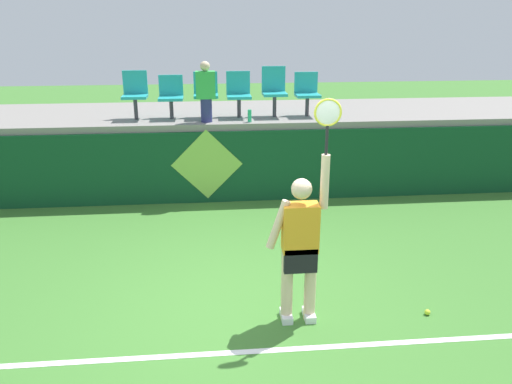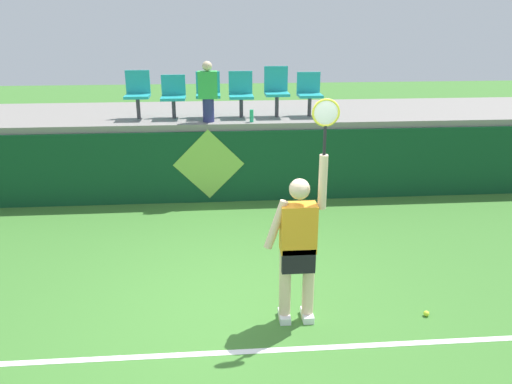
{
  "view_description": "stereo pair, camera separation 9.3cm",
  "coord_description": "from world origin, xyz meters",
  "px_view_note": "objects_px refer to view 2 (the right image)",
  "views": [
    {
      "loc": [
        -0.3,
        -5.2,
        3.28
      ],
      "look_at": [
        0.32,
        1.28,
        0.98
      ],
      "focal_mm": 35.86,
      "sensor_mm": 36.0,
      "label": 1
    },
    {
      "loc": [
        -0.21,
        -5.21,
        3.28
      ],
      "look_at": [
        0.32,
        1.28,
        0.98
      ],
      "focal_mm": 35.86,
      "sensor_mm": 36.0,
      "label": 2
    }
  ],
  "objects_px": {
    "stadium_chair_5": "(309,92)",
    "water_bottle": "(252,116)",
    "spectator_0": "(208,91)",
    "stadium_chair_0": "(138,92)",
    "stadium_chair_2": "(208,92)",
    "stadium_chair_3": "(241,92)",
    "stadium_chair_1": "(173,94)",
    "stadium_chair_4": "(276,89)",
    "tennis_ball": "(426,314)",
    "tennis_player": "(298,243)"
  },
  "relations": [
    {
      "from": "stadium_chair_5",
      "to": "water_bottle",
      "type": "bearing_deg",
      "value": -154.89
    },
    {
      "from": "spectator_0",
      "to": "stadium_chair_0",
      "type": "bearing_deg",
      "value": 161.46
    },
    {
      "from": "stadium_chair_2",
      "to": "stadium_chair_3",
      "type": "height_order",
      "value": "stadium_chair_3"
    },
    {
      "from": "stadium_chair_1",
      "to": "stadium_chair_5",
      "type": "bearing_deg",
      "value": 0.02
    },
    {
      "from": "stadium_chair_1",
      "to": "stadium_chair_4",
      "type": "bearing_deg",
      "value": 0.25
    },
    {
      "from": "tennis_ball",
      "to": "stadium_chair_5",
      "type": "relative_size",
      "value": 0.08
    },
    {
      "from": "stadium_chair_2",
      "to": "stadium_chair_4",
      "type": "distance_m",
      "value": 1.27
    },
    {
      "from": "water_bottle",
      "to": "stadium_chair_5",
      "type": "distance_m",
      "value": 1.29
    },
    {
      "from": "stadium_chair_1",
      "to": "stadium_chair_4",
      "type": "height_order",
      "value": "stadium_chair_4"
    },
    {
      "from": "stadium_chair_0",
      "to": "stadium_chair_5",
      "type": "height_order",
      "value": "stadium_chair_0"
    },
    {
      "from": "stadium_chair_4",
      "to": "stadium_chair_5",
      "type": "xyz_separation_m",
      "value": [
        0.62,
        -0.01,
        -0.06
      ]
    },
    {
      "from": "tennis_player",
      "to": "spectator_0",
      "type": "xyz_separation_m",
      "value": [
        -0.97,
        4.16,
        1.03
      ]
    },
    {
      "from": "stadium_chair_2",
      "to": "stadium_chair_5",
      "type": "relative_size",
      "value": 1.03
    },
    {
      "from": "stadium_chair_1",
      "to": "tennis_ball",
      "type": "bearing_deg",
      "value": -56.4
    },
    {
      "from": "stadium_chair_2",
      "to": "tennis_player",
      "type": "bearing_deg",
      "value": -78.09
    },
    {
      "from": "tennis_player",
      "to": "tennis_ball",
      "type": "distance_m",
      "value": 1.74
    },
    {
      "from": "tennis_ball",
      "to": "stadium_chair_2",
      "type": "bearing_deg",
      "value": 117.81
    },
    {
      "from": "tennis_ball",
      "to": "stadium_chair_2",
      "type": "distance_m",
      "value": 5.59
    },
    {
      "from": "stadium_chair_5",
      "to": "tennis_player",
      "type": "bearing_deg",
      "value": -101.3
    },
    {
      "from": "water_bottle",
      "to": "stadium_chair_2",
      "type": "height_order",
      "value": "stadium_chair_2"
    },
    {
      "from": "water_bottle",
      "to": "stadium_chair_5",
      "type": "height_order",
      "value": "stadium_chair_5"
    },
    {
      "from": "water_bottle",
      "to": "stadium_chair_0",
      "type": "xyz_separation_m",
      "value": [
        -2.04,
        0.53,
        0.37
      ]
    },
    {
      "from": "spectator_0",
      "to": "stadium_chair_2",
      "type": "bearing_deg",
      "value": 90.0
    },
    {
      "from": "water_bottle",
      "to": "stadium_chair_1",
      "type": "bearing_deg",
      "value": 159.43
    },
    {
      "from": "tennis_player",
      "to": "stadium_chair_4",
      "type": "xyz_separation_m",
      "value": [
        0.3,
        4.6,
        1.0
      ]
    },
    {
      "from": "tennis_player",
      "to": "stadium_chair_0",
      "type": "bearing_deg",
      "value": 116.08
    },
    {
      "from": "stadium_chair_4",
      "to": "stadium_chair_5",
      "type": "distance_m",
      "value": 0.62
    },
    {
      "from": "tennis_player",
      "to": "stadium_chair_1",
      "type": "distance_m",
      "value": 4.95
    },
    {
      "from": "stadium_chair_5",
      "to": "spectator_0",
      "type": "bearing_deg",
      "value": -167.28
    },
    {
      "from": "water_bottle",
      "to": "stadium_chair_4",
      "type": "xyz_separation_m",
      "value": [
        0.5,
        0.53,
        0.4
      ]
    },
    {
      "from": "stadium_chair_3",
      "to": "spectator_0",
      "type": "height_order",
      "value": "spectator_0"
    },
    {
      "from": "stadium_chair_1",
      "to": "spectator_0",
      "type": "xyz_separation_m",
      "value": [
        0.64,
        -0.42,
        0.11
      ]
    },
    {
      "from": "tennis_player",
      "to": "stadium_chair_1",
      "type": "relative_size",
      "value": 3.23
    },
    {
      "from": "stadium_chair_3",
      "to": "stadium_chair_4",
      "type": "xyz_separation_m",
      "value": [
        0.66,
        0.0,
        0.05
      ]
    },
    {
      "from": "stadium_chair_0",
      "to": "stadium_chair_3",
      "type": "xyz_separation_m",
      "value": [
        1.88,
        0.0,
        -0.03
      ]
    },
    {
      "from": "stadium_chair_1",
      "to": "stadium_chair_0",
      "type": "bearing_deg",
      "value": 179.62
    },
    {
      "from": "stadium_chair_2",
      "to": "stadium_chair_5",
      "type": "bearing_deg",
      "value": -0.01
    },
    {
      "from": "stadium_chair_2",
      "to": "stadium_chair_4",
      "type": "height_order",
      "value": "stadium_chair_4"
    },
    {
      "from": "stadium_chair_4",
      "to": "stadium_chair_5",
      "type": "bearing_deg",
      "value": -0.71
    },
    {
      "from": "tennis_player",
      "to": "stadium_chair_2",
      "type": "xyz_separation_m",
      "value": [
        -0.97,
        4.59,
        0.96
      ]
    },
    {
      "from": "stadium_chair_0",
      "to": "stadium_chair_1",
      "type": "xyz_separation_m",
      "value": [
        0.64,
        -0.0,
        -0.05
      ]
    },
    {
      "from": "tennis_player",
      "to": "spectator_0",
      "type": "distance_m",
      "value": 4.4
    },
    {
      "from": "tennis_player",
      "to": "stadium_chair_3",
      "type": "bearing_deg",
      "value": 94.53
    },
    {
      "from": "stadium_chair_2",
      "to": "tennis_ball",
      "type": "bearing_deg",
      "value": -62.19
    },
    {
      "from": "tennis_ball",
      "to": "stadium_chair_4",
      "type": "relative_size",
      "value": 0.07
    },
    {
      "from": "stadium_chair_0",
      "to": "spectator_0",
      "type": "distance_m",
      "value": 1.35
    },
    {
      "from": "stadium_chair_2",
      "to": "spectator_0",
      "type": "xyz_separation_m",
      "value": [
        -0.0,
        -0.43,
        0.07
      ]
    },
    {
      "from": "stadium_chair_5",
      "to": "stadium_chair_2",
      "type": "bearing_deg",
      "value": 179.99
    },
    {
      "from": "stadium_chair_2",
      "to": "stadium_chair_4",
      "type": "bearing_deg",
      "value": 0.33
    },
    {
      "from": "tennis_ball",
      "to": "spectator_0",
      "type": "bearing_deg",
      "value": 120.14
    }
  ]
}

